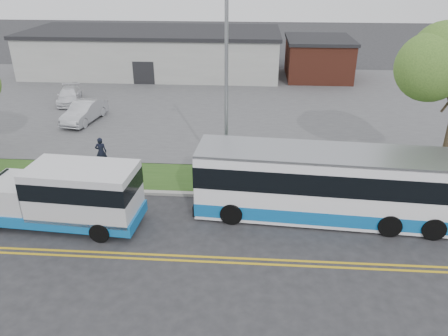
# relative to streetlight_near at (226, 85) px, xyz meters

# --- Properties ---
(ground) EXTENTS (140.00, 140.00, 0.00)m
(ground) POSITION_rel_streetlight_near_xyz_m (-3.00, -2.73, -5.23)
(ground) COLOR #28282B
(ground) RESTS_ON ground
(lane_line_north) EXTENTS (70.00, 0.12, 0.01)m
(lane_line_north) POSITION_rel_streetlight_near_xyz_m (-3.00, -6.58, -5.23)
(lane_line_north) COLOR gold
(lane_line_north) RESTS_ON ground
(lane_line_south) EXTENTS (70.00, 0.12, 0.01)m
(lane_line_south) POSITION_rel_streetlight_near_xyz_m (-3.00, -6.88, -5.23)
(lane_line_south) COLOR gold
(lane_line_south) RESTS_ON ground
(curb) EXTENTS (80.00, 0.30, 0.15)m
(curb) POSITION_rel_streetlight_near_xyz_m (-3.00, -1.63, -5.16)
(curb) COLOR #9E9B93
(curb) RESTS_ON ground
(verge) EXTENTS (80.00, 3.30, 0.10)m
(verge) POSITION_rel_streetlight_near_xyz_m (-3.00, 0.17, -5.18)
(verge) COLOR #274B19
(verge) RESTS_ON ground
(parking_lot) EXTENTS (80.00, 25.00, 0.10)m
(parking_lot) POSITION_rel_streetlight_near_xyz_m (-3.00, 14.27, -5.18)
(parking_lot) COLOR #4C4C4F
(parking_lot) RESTS_ON ground
(commercial_building) EXTENTS (25.40, 10.40, 4.35)m
(commercial_building) POSITION_rel_streetlight_near_xyz_m (-9.00, 24.27, -3.05)
(commercial_building) COLOR #9E9E99
(commercial_building) RESTS_ON ground
(brick_wing) EXTENTS (6.30, 7.30, 3.90)m
(brick_wing) POSITION_rel_streetlight_near_xyz_m (7.50, 23.27, -3.27)
(brick_wing) COLOR brown
(brick_wing) RESTS_ON ground
(streetlight_near) EXTENTS (0.35, 1.53, 9.50)m
(streetlight_near) POSITION_rel_streetlight_near_xyz_m (0.00, 0.00, 0.00)
(streetlight_near) COLOR gray
(streetlight_near) RESTS_ON verge
(shuttle_bus) EXTENTS (7.51, 2.92, 2.82)m
(shuttle_bus) POSITION_rel_streetlight_near_xyz_m (-6.53, -4.58, -3.73)
(shuttle_bus) COLOR #1064AE
(shuttle_bus) RESTS_ON ground
(transit_bus) EXTENTS (11.69, 3.46, 3.20)m
(transit_bus) POSITION_rel_streetlight_near_xyz_m (4.62, -3.09, -3.62)
(transit_bus) COLOR white
(transit_bus) RESTS_ON ground
(pedestrian) EXTENTS (0.68, 0.50, 1.71)m
(pedestrian) POSITION_rel_streetlight_near_xyz_m (-7.10, 1.27, -4.28)
(pedestrian) COLOR black
(pedestrian) RESTS_ON verge
(parked_car_a) EXTENTS (2.24, 4.63, 1.46)m
(parked_car_a) POSITION_rel_streetlight_near_xyz_m (-10.76, 8.56, -4.40)
(parked_car_a) COLOR #B0B1B7
(parked_car_a) RESTS_ON parking_lot
(parked_car_b) EXTENTS (2.72, 4.42, 1.20)m
(parked_car_b) POSITION_rel_streetlight_near_xyz_m (-13.69, 13.02, -4.53)
(parked_car_b) COLOR white
(parked_car_b) RESTS_ON parking_lot
(grocery_bag_left) EXTENTS (0.32, 0.32, 0.32)m
(grocery_bag_left) POSITION_rel_streetlight_near_xyz_m (-7.40, 1.02, -4.97)
(grocery_bag_left) COLOR white
(grocery_bag_left) RESTS_ON verge
(grocery_bag_right) EXTENTS (0.32, 0.32, 0.32)m
(grocery_bag_right) POSITION_rel_streetlight_near_xyz_m (-6.80, 1.52, -4.97)
(grocery_bag_right) COLOR white
(grocery_bag_right) RESTS_ON verge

